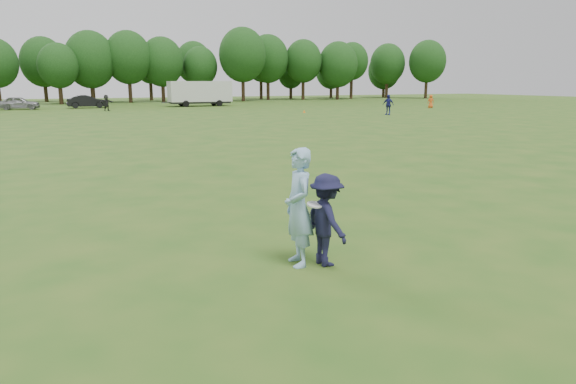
# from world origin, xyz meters

# --- Properties ---
(ground) EXTENTS (200.00, 200.00, 0.00)m
(ground) POSITION_xyz_m (0.00, 0.00, 0.00)
(ground) COLOR #265116
(ground) RESTS_ON ground
(thrower) EXTENTS (0.59, 0.81, 2.05)m
(thrower) POSITION_xyz_m (0.24, -0.08, 1.03)
(thrower) COLOR #89B4D5
(thrower) RESTS_ON ground
(defender) EXTENTS (0.66, 1.07, 1.61)m
(defender) POSITION_xyz_m (0.67, -0.28, 0.80)
(defender) COLOR #171733
(defender) RESTS_ON ground
(player_far_b) EXTENTS (0.97, 1.21, 1.92)m
(player_far_b) POSITION_xyz_m (26.27, 33.51, 0.96)
(player_far_b) COLOR navy
(player_far_b) RESTS_ON ground
(player_far_c) EXTENTS (0.92, 0.77, 1.60)m
(player_far_c) POSITION_xyz_m (38.66, 42.05, 0.80)
(player_far_c) COLOR #E1561A
(player_far_c) RESTS_ON ground
(player_far_d) EXTENTS (1.71, 1.07, 1.76)m
(player_far_d) POSITION_xyz_m (2.40, 52.09, 0.88)
(player_far_d) COLOR black
(player_far_d) RESTS_ON ground
(car_e) EXTENTS (4.59, 2.30, 1.50)m
(car_e) POSITION_xyz_m (-6.42, 59.03, 0.75)
(car_e) COLOR gray
(car_e) RESTS_ON ground
(car_f) EXTENTS (4.68, 1.65, 1.54)m
(car_f) POSITION_xyz_m (0.95, 59.72, 0.77)
(car_f) COLOR black
(car_f) RESTS_ON ground
(field_cone) EXTENTS (0.28, 0.28, 0.30)m
(field_cone) POSITION_xyz_m (20.47, 39.95, 0.15)
(field_cone) COLOR orange
(field_cone) RESTS_ON ground
(disc_in_play) EXTENTS (0.31, 0.31, 0.09)m
(disc_in_play) POSITION_xyz_m (0.44, -0.28, 1.10)
(disc_in_play) COLOR white
(disc_in_play) RESTS_ON ground
(cargo_trailer) EXTENTS (9.00, 2.75, 3.20)m
(cargo_trailer) POSITION_xyz_m (14.64, 58.53, 1.78)
(cargo_trailer) COLOR silver
(cargo_trailer) RESTS_ON ground
(treeline) EXTENTS (130.35, 18.39, 11.74)m
(treeline) POSITION_xyz_m (2.81, 76.90, 6.26)
(treeline) COLOR #332114
(treeline) RESTS_ON ground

